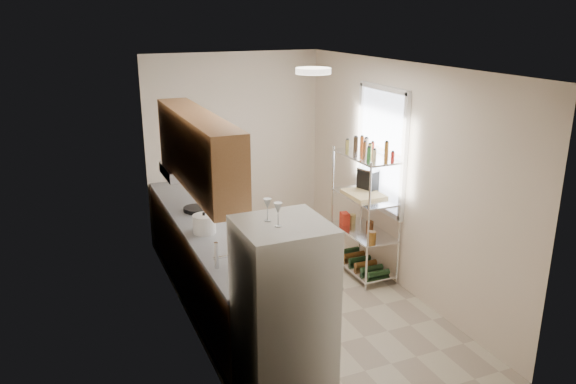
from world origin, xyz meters
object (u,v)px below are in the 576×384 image
at_px(espresso_machine, 368,180).
at_px(frying_pan_large, 195,209).
at_px(rice_cooker, 204,224).
at_px(refrigerator, 283,320).
at_px(cutting_board, 364,194).

bearing_deg(espresso_machine, frying_pan_large, 149.88).
xyz_separation_m(rice_cooker, frying_pan_large, (0.07, 0.70, -0.07)).
height_order(frying_pan_large, espresso_machine, espresso_machine).
bearing_deg(refrigerator, frying_pan_large, 91.38).
distance_m(rice_cooker, cutting_board, 2.00).
relative_size(rice_cooker, frying_pan_large, 0.90).
distance_m(refrigerator, espresso_machine, 2.91).
bearing_deg(cutting_board, rice_cooker, -175.99).
bearing_deg(cutting_board, refrigerator, -133.77).
bearing_deg(frying_pan_large, espresso_machine, -27.04).
height_order(rice_cooker, frying_pan_large, rice_cooker).
bearing_deg(rice_cooker, frying_pan_large, 83.92).
bearing_deg(rice_cooker, refrigerator, -85.72).
height_order(refrigerator, espresso_machine, refrigerator).
bearing_deg(rice_cooker, cutting_board, 4.01).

